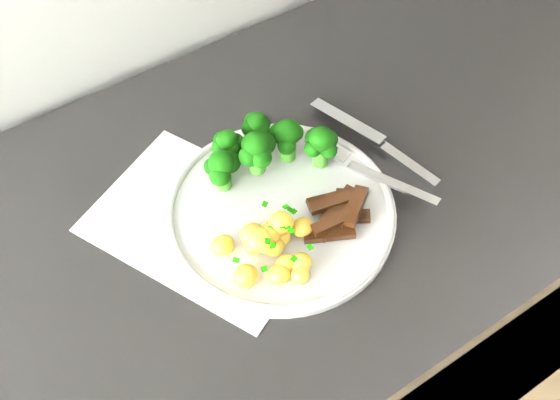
{
  "coord_description": "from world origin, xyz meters",
  "views": [
    {
      "loc": [
        -0.34,
        1.26,
        1.56
      ],
      "look_at": [
        -0.07,
        1.65,
        0.91
      ],
      "focal_mm": 42.04,
      "sensor_mm": 36.0,
      "label": 1
    }
  ],
  "objects": [
    {
      "name": "counter",
      "position": [
        -0.07,
        1.68,
        0.44
      ],
      "size": [
        2.35,
        0.59,
        0.88
      ],
      "color": "black",
      "rests_on": "ground"
    },
    {
      "name": "broccoli",
      "position": [
        -0.05,
        1.72,
        0.94
      ],
      "size": [
        0.17,
        0.11,
        0.07
      ],
      "color": "#2D6C1B",
      "rests_on": "plate"
    },
    {
      "name": "recipe_paper",
      "position": [
        -0.16,
        1.69,
        0.88
      ],
      "size": [
        0.29,
        0.33,
        0.0
      ],
      "color": "white",
      "rests_on": "counter"
    },
    {
      "name": "fork",
      "position": [
        0.06,
        1.63,
        0.9
      ],
      "size": [
        0.09,
        0.18,
        0.02
      ],
      "color": "silver",
      "rests_on": "plate"
    },
    {
      "name": "plate",
      "position": [
        -0.07,
        1.65,
        0.89
      ],
      "size": [
        0.29,
        0.29,
        0.02
      ],
      "color": "silver",
      "rests_on": "counter"
    },
    {
      "name": "potatoes",
      "position": [
        -0.12,
        1.61,
        0.91
      ],
      "size": [
        0.12,
        0.11,
        0.04
      ],
      "color": "yellow",
      "rests_on": "plate"
    },
    {
      "name": "knife",
      "position": [
        0.1,
        1.65,
        0.89
      ],
      "size": [
        0.07,
        0.21,
        0.02
      ],
      "color": "silver",
      "rests_on": "plate"
    },
    {
      "name": "beef_strips",
      "position": [
        -0.02,
        1.6,
        0.9
      ],
      "size": [
        0.11,
        0.08,
        0.03
      ],
      "color": "black",
      "rests_on": "plate"
    }
  ]
}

